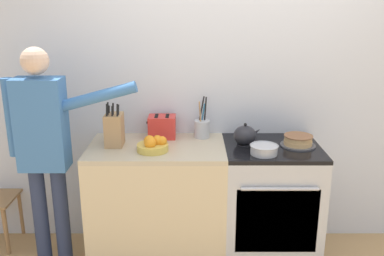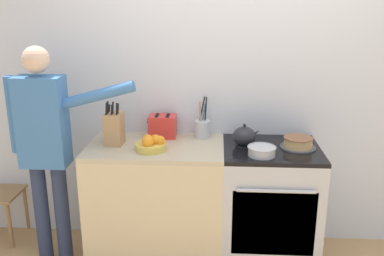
{
  "view_description": "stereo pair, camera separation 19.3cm",
  "coord_description": "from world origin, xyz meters",
  "px_view_note": "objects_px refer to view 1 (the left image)",
  "views": [
    {
      "loc": [
        -0.35,
        -2.7,
        1.98
      ],
      "look_at": [
        -0.34,
        0.29,
        1.08
      ],
      "focal_mm": 40.0,
      "sensor_mm": 36.0,
      "label": 1
    },
    {
      "loc": [
        -0.15,
        -2.7,
        1.98
      ],
      "look_at": [
        -0.34,
        0.29,
        1.08
      ],
      "focal_mm": 40.0,
      "sensor_mm": 36.0,
      "label": 2
    }
  ],
  "objects_px": {
    "mixing_bowl": "(262,149)",
    "fruit_bowl": "(152,145)",
    "layer_cake": "(296,141)",
    "toaster": "(161,127)",
    "knife_block": "(113,130)",
    "utensil_crock": "(200,128)",
    "stove_range": "(268,202)",
    "tea_kettle": "(244,135)",
    "person_baker": "(43,142)"
  },
  "relations": [
    {
      "from": "tea_kettle",
      "to": "knife_block",
      "type": "bearing_deg",
      "value": -179.14
    },
    {
      "from": "layer_cake",
      "to": "knife_block",
      "type": "xyz_separation_m",
      "value": [
        -1.37,
        0.01,
        0.08
      ]
    },
    {
      "from": "utensil_crock",
      "to": "fruit_bowl",
      "type": "height_order",
      "value": "utensil_crock"
    },
    {
      "from": "knife_block",
      "to": "stove_range",
      "type": "bearing_deg",
      "value": -1.08
    },
    {
      "from": "layer_cake",
      "to": "fruit_bowl",
      "type": "distance_m",
      "value": 1.08
    },
    {
      "from": "layer_cake",
      "to": "stove_range",
      "type": "bearing_deg",
      "value": -177.59
    },
    {
      "from": "person_baker",
      "to": "tea_kettle",
      "type": "bearing_deg",
      "value": 9.32
    },
    {
      "from": "layer_cake",
      "to": "toaster",
      "type": "height_order",
      "value": "toaster"
    },
    {
      "from": "mixing_bowl",
      "to": "layer_cake",
      "type": "bearing_deg",
      "value": 32.49
    },
    {
      "from": "tea_kettle",
      "to": "mixing_bowl",
      "type": "xyz_separation_m",
      "value": [
        0.11,
        -0.21,
        -0.04
      ]
    },
    {
      "from": "tea_kettle",
      "to": "mixing_bowl",
      "type": "bearing_deg",
      "value": -62.37
    },
    {
      "from": "mixing_bowl",
      "to": "person_baker",
      "type": "xyz_separation_m",
      "value": [
        -1.56,
        0.05,
        0.04
      ]
    },
    {
      "from": "tea_kettle",
      "to": "knife_block",
      "type": "distance_m",
      "value": 0.98
    },
    {
      "from": "tea_kettle",
      "to": "mixing_bowl",
      "type": "height_order",
      "value": "tea_kettle"
    },
    {
      "from": "layer_cake",
      "to": "tea_kettle",
      "type": "bearing_deg",
      "value": 175.78
    },
    {
      "from": "person_baker",
      "to": "layer_cake",
      "type": "bearing_deg",
      "value": 7.11
    },
    {
      "from": "utensil_crock",
      "to": "knife_block",
      "type": "bearing_deg",
      "value": -163.96
    },
    {
      "from": "stove_range",
      "to": "tea_kettle",
      "type": "distance_m",
      "value": 0.57
    },
    {
      "from": "knife_block",
      "to": "utensil_crock",
      "type": "relative_size",
      "value": 1.0
    },
    {
      "from": "stove_range",
      "to": "mixing_bowl",
      "type": "bearing_deg",
      "value": -118.41
    },
    {
      "from": "utensil_crock",
      "to": "fruit_bowl",
      "type": "distance_m",
      "value": 0.48
    },
    {
      "from": "stove_range",
      "to": "utensil_crock",
      "type": "distance_m",
      "value": 0.78
    },
    {
      "from": "knife_block",
      "to": "toaster",
      "type": "bearing_deg",
      "value": 28.6
    },
    {
      "from": "layer_cake",
      "to": "person_baker",
      "type": "height_order",
      "value": "person_baker"
    },
    {
      "from": "fruit_bowl",
      "to": "toaster",
      "type": "height_order",
      "value": "toaster"
    },
    {
      "from": "stove_range",
      "to": "fruit_bowl",
      "type": "xyz_separation_m",
      "value": [
        -0.88,
        -0.11,
        0.51
      ]
    },
    {
      "from": "person_baker",
      "to": "knife_block",
      "type": "bearing_deg",
      "value": 19.94
    },
    {
      "from": "tea_kettle",
      "to": "person_baker",
      "type": "distance_m",
      "value": 1.46
    },
    {
      "from": "utensil_crock",
      "to": "fruit_bowl",
      "type": "xyz_separation_m",
      "value": [
        -0.36,
        -0.32,
        -0.03
      ]
    },
    {
      "from": "mixing_bowl",
      "to": "fruit_bowl",
      "type": "height_order",
      "value": "fruit_bowl"
    },
    {
      "from": "utensil_crock",
      "to": "tea_kettle",
      "type": "bearing_deg",
      "value": -28.59
    },
    {
      "from": "layer_cake",
      "to": "mixing_bowl",
      "type": "distance_m",
      "value": 0.34
    },
    {
      "from": "stove_range",
      "to": "layer_cake",
      "type": "xyz_separation_m",
      "value": [
        0.19,
        0.01,
        0.5
      ]
    },
    {
      "from": "knife_block",
      "to": "fruit_bowl",
      "type": "distance_m",
      "value": 0.33
    },
    {
      "from": "layer_cake",
      "to": "fruit_bowl",
      "type": "bearing_deg",
      "value": -173.97
    },
    {
      "from": "fruit_bowl",
      "to": "toaster",
      "type": "relative_size",
      "value": 1.0
    },
    {
      "from": "stove_range",
      "to": "toaster",
      "type": "relative_size",
      "value": 4.07
    },
    {
      "from": "knife_block",
      "to": "toaster",
      "type": "distance_m",
      "value": 0.39
    },
    {
      "from": "stove_range",
      "to": "fruit_bowl",
      "type": "bearing_deg",
      "value": -173.2
    },
    {
      "from": "knife_block",
      "to": "person_baker",
      "type": "xyz_separation_m",
      "value": [
        -0.48,
        -0.14,
        -0.05
      ]
    },
    {
      "from": "fruit_bowl",
      "to": "knife_block",
      "type": "bearing_deg",
      "value": 156.96
    },
    {
      "from": "mixing_bowl",
      "to": "knife_block",
      "type": "xyz_separation_m",
      "value": [
        -1.09,
        0.19,
        0.09
      ]
    },
    {
      "from": "tea_kettle",
      "to": "stove_range",
      "type": "bearing_deg",
      "value": -10.34
    },
    {
      "from": "layer_cake",
      "to": "tea_kettle",
      "type": "distance_m",
      "value": 0.4
    },
    {
      "from": "knife_block",
      "to": "fruit_bowl",
      "type": "xyz_separation_m",
      "value": [
        0.3,
        -0.13,
        -0.08
      ]
    },
    {
      "from": "stove_range",
      "to": "layer_cake",
      "type": "relative_size",
      "value": 3.55
    },
    {
      "from": "layer_cake",
      "to": "toaster",
      "type": "xyz_separation_m",
      "value": [
        -1.03,
        0.2,
        0.05
      ]
    },
    {
      "from": "stove_range",
      "to": "mixing_bowl",
      "type": "xyz_separation_m",
      "value": [
        -0.09,
        -0.17,
        0.5
      ]
    },
    {
      "from": "knife_block",
      "to": "mixing_bowl",
      "type": "bearing_deg",
      "value": -10.14
    },
    {
      "from": "person_baker",
      "to": "utensil_crock",
      "type": "bearing_deg",
      "value": 19.47
    }
  ]
}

